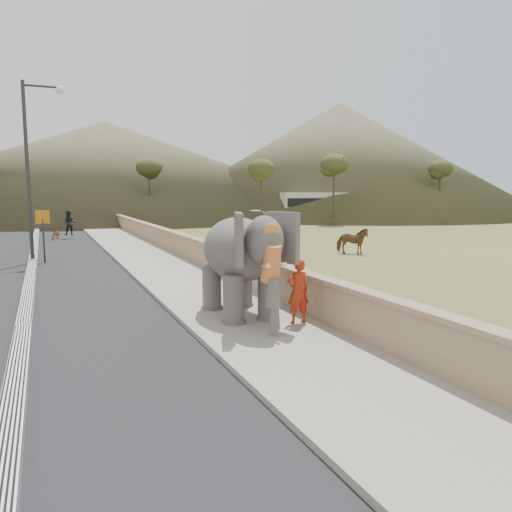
{
  "coord_description": "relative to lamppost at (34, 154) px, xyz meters",
  "views": [
    {
      "loc": [
        -4.44,
        -11.91,
        3.24
      ],
      "look_at": [
        0.2,
        -0.99,
        1.7
      ],
      "focal_mm": 35.0,
      "sensor_mm": 36.0,
      "label": 1
    }
  ],
  "objects": [
    {
      "name": "ground",
      "position": [
        4.69,
        -12.52,
        -4.87
      ],
      "size": [
        160.0,
        160.0,
        0.0
      ],
      "primitive_type": "plane",
      "color": "olive",
      "rests_on": "ground"
    },
    {
      "name": "road",
      "position": [
        -0.31,
        -2.52,
        -4.86
      ],
      "size": [
        7.0,
        120.0,
        0.03
      ],
      "primitive_type": "cube",
      "color": "black",
      "rests_on": "ground"
    },
    {
      "name": "median",
      "position": [
        -0.31,
        -2.52,
        -4.76
      ],
      "size": [
        0.35,
        120.0,
        0.22
      ],
      "primitive_type": "cube",
      "color": "black",
      "rests_on": "ground"
    },
    {
      "name": "walkway",
      "position": [
        4.69,
        -2.52,
        -4.8
      ],
      "size": [
        3.0,
        120.0,
        0.15
      ],
      "primitive_type": "cube",
      "color": "#9E9687",
      "rests_on": "ground"
    },
    {
      "name": "parapet",
      "position": [
        6.34,
        -2.52,
        -4.32
      ],
      "size": [
        0.3,
        120.0,
        1.1
      ],
      "primitive_type": "cube",
      "color": "tan",
      "rests_on": "ground"
    },
    {
      "name": "lamppost",
      "position": [
        0.0,
        0.0,
        0.0
      ],
      "size": [
        1.76,
        0.36,
        8.0
      ],
      "color": "#333238",
      "rests_on": "ground"
    },
    {
      "name": "signboard",
      "position": [
        0.19,
        -0.08,
        -3.23
      ],
      "size": [
        0.6,
        0.08,
        2.4
      ],
      "color": "#2D2D33",
      "rests_on": "ground"
    },
    {
      "name": "cow",
      "position": [
        14.85,
        -2.8,
        -4.19
      ],
      "size": [
        1.73,
        1.59,
        1.37
      ],
      "primitive_type": "imported",
      "rotation": [
        0.0,
        0.0,
        0.9
      ],
      "color": "brown",
      "rests_on": "ground"
    },
    {
      "name": "distant_car",
      "position": [
        20.63,
        22.86,
        -4.15
      ],
      "size": [
        4.55,
        2.93,
        1.44
      ],
      "primitive_type": "imported",
      "rotation": [
        0.0,
        0.0,
        1.26
      ],
      "color": "#B6B6BD",
      "rests_on": "ground"
    },
    {
      "name": "bus_white",
      "position": [
        28.62,
        21.39,
        -3.32
      ],
      "size": [
        11.28,
        4.82,
        3.1
      ],
      "primitive_type": "cube",
      "rotation": [
        0.0,
        0.0,
        1.35
      ],
      "color": "silver",
      "rests_on": "ground"
    },
    {
      "name": "bus_orange",
      "position": [
        37.24,
        21.01,
        -3.32
      ],
      "size": [
        11.04,
        2.7,
        3.1
      ],
      "primitive_type": "cube",
      "rotation": [
        0.0,
        0.0,
        1.59
      ],
      "color": "orange",
      "rests_on": "ground"
    },
    {
      "name": "hill_right",
      "position": [
        40.69,
        39.48,
        3.13
      ],
      "size": [
        56.0,
        56.0,
        16.0
      ],
      "primitive_type": "cone",
      "color": "brown",
      "rests_on": "ground"
    },
    {
      "name": "hill_far",
      "position": [
        9.69,
        57.48,
        2.13
      ],
      "size": [
        80.0,
        80.0,
        14.0
      ],
      "primitive_type": "cone",
      "color": "brown",
      "rests_on": "ground"
    },
    {
      "name": "elephant_and_man",
      "position": [
        4.71,
        -12.89,
        -3.44
      ],
      "size": [
        2.13,
        3.58,
        2.59
      ],
      "color": "#67625D",
      "rests_on": "ground"
    },
    {
      "name": "motorcyclist",
      "position": [
        1.43,
        11.68,
        -4.07
      ],
      "size": [
        1.9,
        1.69,
        1.96
      ],
      "color": "maroon",
      "rests_on": "ground"
    },
    {
      "name": "trees",
      "position": [
        5.05,
        15.76,
        -1.11
      ],
      "size": [
        48.91,
        43.94,
        8.75
      ],
      "color": "#473828",
      "rests_on": "ground"
    }
  ]
}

